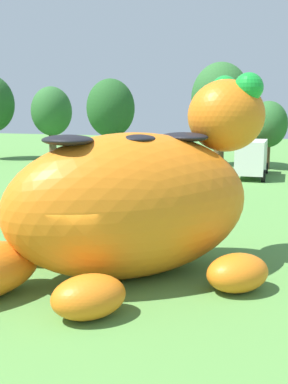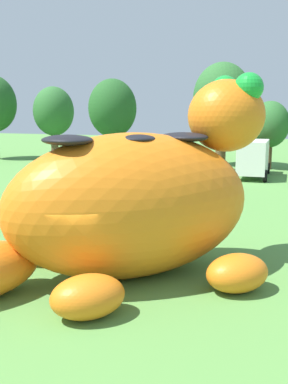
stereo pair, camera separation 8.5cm
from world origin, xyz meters
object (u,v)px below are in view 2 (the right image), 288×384
Objects in this scene: car_red at (174,165)px; spectator_near_inflatable at (176,169)px; car_black at (107,160)px; box_truck at (254,157)px; spectator_by_cars at (111,169)px; car_silver at (139,163)px; giant_inflatable_creature at (132,203)px.

car_red reaches higher than spectator_near_inflatable.
box_truck is at bearing -0.09° from car_black.
car_black reaches higher than spectator_by_cars.
spectator_by_cars is (3.07, -5.63, -0.01)m from car_black.
car_silver and car_red have the same top height.
giant_inflatable_creature is 2.67× the size of car_red.
car_red is 0.67× the size of box_truck.
car_black is 0.67× the size of box_truck.
car_red is (-5.48, 22.21, -1.45)m from giant_inflatable_creature.
spectator_near_inflatable is at bearing -34.22° from car_silver.
box_truck is (9.35, 1.20, 0.74)m from car_silver.
giant_inflatable_creature reaches higher than car_red.
car_silver is 9.45m from box_truck.
box_truck is 3.79× the size of spectator_by_cars.
car_red is 6.35m from box_truck.
giant_inflatable_creature is 23.30m from box_truck.
giant_inflatable_creature is 6.74× the size of spectator_near_inflatable.
spectator_near_inflatable is at bearing 103.04° from giant_inflatable_creature.
car_silver is (3.54, -1.22, 0.00)m from car_black.
box_truck is at bearing 7.29° from car_silver.
car_black is 1.00× the size of car_red.
spectator_near_inflatable is (-5.20, -4.01, -0.75)m from box_truck.
car_red is (3.13, 0.13, 0.00)m from car_silver.
car_silver is 5.01m from spectator_near_inflatable.
car_black is (-12.14, 23.30, -1.45)m from giant_inflatable_creature.
box_truck is 3.79× the size of spectator_near_inflatable.
car_silver is at bearing -18.98° from car_black.
spectator_near_inflatable is (-4.46, 19.26, -1.46)m from giant_inflatable_creature.
box_truck is at bearing 37.63° from spectator_near_inflatable.
car_silver is 2.54× the size of spectator_near_inflatable.
giant_inflatable_creature is 22.92m from car_red.
giant_inflatable_creature is at bearing -62.48° from car_black.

